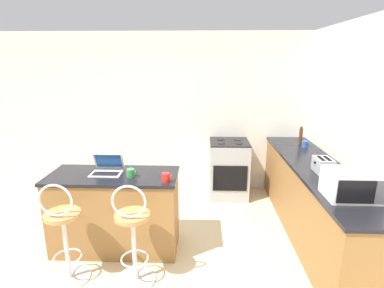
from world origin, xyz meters
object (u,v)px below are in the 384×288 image
object	(u,v)px
bar_stool_far	(133,236)
toaster	(323,165)
mug_green	(131,173)
microwave	(352,184)
mug_red	(166,178)
stove_range	(229,169)
laptop	(107,168)
pepper_mill	(301,136)
mug_blue	(305,144)
bar_stool_near	(64,235)

from	to	relation	value
bar_stool_far	toaster	bearing A→B (deg)	19.84
bar_stool_far	mug_green	distance (m)	0.69
microwave	toaster	xyz separation A→B (m)	(0.00, 0.66, -0.05)
bar_stool_far	mug_red	xyz separation A→B (m)	(0.28, 0.38, 0.45)
stove_range	mug_green	world-z (taller)	mug_green
laptop	pepper_mill	xyz separation A→B (m)	(2.55, 1.29, 0.08)
mug_blue	mug_red	bearing A→B (deg)	-143.48
bar_stool_near	mug_blue	bearing A→B (deg)	31.94
stove_range	mug_red	xyz separation A→B (m)	(-0.80, -1.70, 0.51)
laptop	microwave	bearing A→B (deg)	-13.16
bar_stool_near	toaster	world-z (taller)	toaster
pepper_mill	mug_green	size ratio (longest dim) A/B	2.69
microwave	stove_range	size ratio (longest dim) A/B	0.49
bar_stool_near	bar_stool_far	size ratio (longest dim) A/B	1.00
bar_stool_far	pepper_mill	size ratio (longest dim) A/B	3.79
mug_red	mug_blue	bearing A→B (deg)	36.52
toaster	mug_red	distance (m)	1.78
mug_blue	mug_red	world-z (taller)	same
laptop	stove_range	xyz separation A→B (m)	(1.50, 1.44, -0.51)
laptop	pepper_mill	world-z (taller)	pepper_mill
mug_green	microwave	bearing A→B (deg)	-11.65
bar_stool_far	toaster	xyz separation A→B (m)	(2.02, 0.73, 0.49)
bar_stool_near	mug_green	distance (m)	0.88
bar_stool_near	microwave	size ratio (longest dim) A/B	2.34
bar_stool_near	stove_range	distance (m)	2.72
microwave	mug_blue	bearing A→B (deg)	85.30
laptop	mug_blue	world-z (taller)	laptop
bar_stool_near	mug_red	size ratio (longest dim) A/B	10.41
mug_red	microwave	bearing A→B (deg)	-10.11
stove_range	mug_blue	size ratio (longest dim) A/B	9.52
stove_range	bar_stool_far	bearing A→B (deg)	-117.63
microwave	pepper_mill	size ratio (longest dim) A/B	1.62
laptop	stove_range	size ratio (longest dim) A/B	0.36
pepper_mill	mug_red	xyz separation A→B (m)	(-1.86, -1.55, -0.09)
toaster	mug_green	world-z (taller)	toaster
toaster	stove_range	distance (m)	1.73
bar_stool_far	stove_range	xyz separation A→B (m)	(1.09, 2.07, -0.05)
bar_stool_near	stove_range	bearing A→B (deg)	49.70
laptop	mug_blue	bearing A→B (deg)	23.73
mug_green	mug_blue	xyz separation A→B (m)	(2.28, 1.26, 0.00)
bar_stool_near	laptop	distance (m)	0.83
microwave	pepper_mill	world-z (taller)	pepper_mill
microwave	toaster	size ratio (longest dim) A/B	1.76
bar_stool_near	bar_stool_far	world-z (taller)	same
microwave	mug_blue	world-z (taller)	microwave
bar_stool_near	stove_range	size ratio (longest dim) A/B	1.16
mug_red	stove_range	bearing A→B (deg)	64.68
bar_stool_near	mug_blue	world-z (taller)	bar_stool_near
mug_blue	pepper_mill	bearing A→B (deg)	97.03
bar_stool_far	microwave	world-z (taller)	microwave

